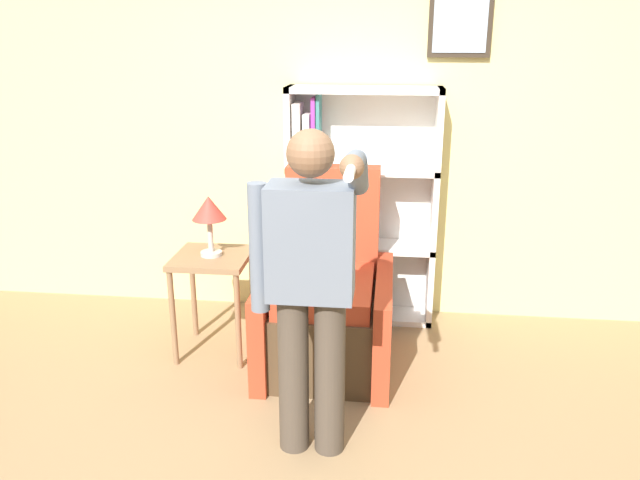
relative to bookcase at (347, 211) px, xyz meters
The scene contains 6 objects.
wall_back 0.63m from the bookcase, 115.91° to the left, with size 8.00×0.11×2.80m.
bookcase is the anchor object (origin of this frame).
armchair 0.79m from the bookcase, 95.85° to the right, with size 0.80×0.94×1.19m.
person_standing 1.60m from the bookcase, 91.89° to the right, with size 0.54×0.78×1.61m.
side_table 1.06m from the bookcase, 141.39° to the right, with size 0.47×0.47×0.67m.
table_lamp 1.04m from the bookcase, 141.39° to the right, with size 0.21×0.21×0.38m.
Camera 1 is at (0.38, -2.37, 2.00)m, focal length 35.00 mm.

